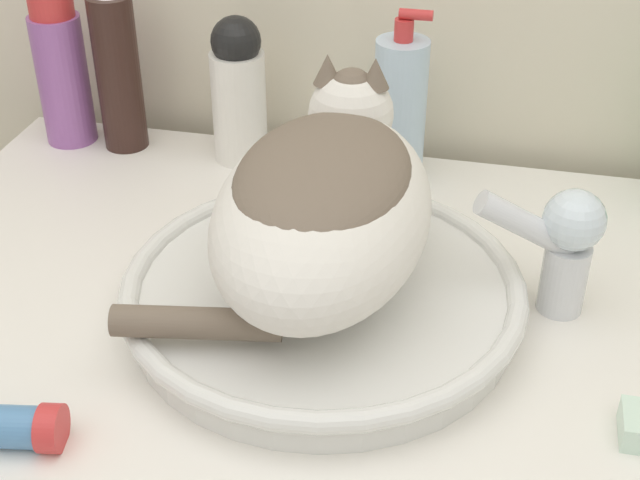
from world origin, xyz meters
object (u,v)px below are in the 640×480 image
object	(u,v)px
faucet	(563,241)
soap_pump_bottle	(400,108)
cat	(324,200)
mouthwash_bottle	(62,72)
lotion_bottle_white	(238,90)
hairspray_can_black	(118,71)

from	to	relation	value
faucet	soap_pump_bottle	world-z (taller)	soap_pump_bottle
faucet	soap_pump_bottle	xyz separation A→B (m)	(-0.19, 0.24, 0.01)
cat	mouthwash_bottle	size ratio (longest dim) A/B	1.66
soap_pump_bottle	cat	bearing A→B (deg)	-95.43
lotion_bottle_white	hairspray_can_black	size ratio (longest dim) A/B	0.84
mouthwash_bottle	lotion_bottle_white	xyz separation A→B (m)	(0.23, 0.00, -0.00)
faucet	soap_pump_bottle	size ratio (longest dim) A/B	0.64
cat	lotion_bottle_white	distance (m)	0.34
cat	hairspray_can_black	world-z (taller)	hairspray_can_black
soap_pump_bottle	hairspray_can_black	xyz separation A→B (m)	(-0.36, 0.00, 0.01)
hairspray_can_black	soap_pump_bottle	bearing A→B (deg)	0.00
cat	faucet	size ratio (longest dim) A/B	2.43
cat	mouthwash_bottle	distance (m)	0.50
cat	lotion_bottle_white	bearing A→B (deg)	30.41
mouthwash_bottle	lotion_bottle_white	world-z (taller)	mouthwash_bottle
soap_pump_bottle	lotion_bottle_white	distance (m)	0.20
lotion_bottle_white	hairspray_can_black	world-z (taller)	hairspray_can_black
lotion_bottle_white	hairspray_can_black	xyz separation A→B (m)	(-0.16, 0.00, 0.01)
faucet	cat	bearing A→B (deg)	-1.86
lotion_bottle_white	hairspray_can_black	bearing A→B (deg)	180.00
mouthwash_bottle	lotion_bottle_white	bearing A→B (deg)	0.00
hairspray_can_black	cat	bearing A→B (deg)	-41.29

